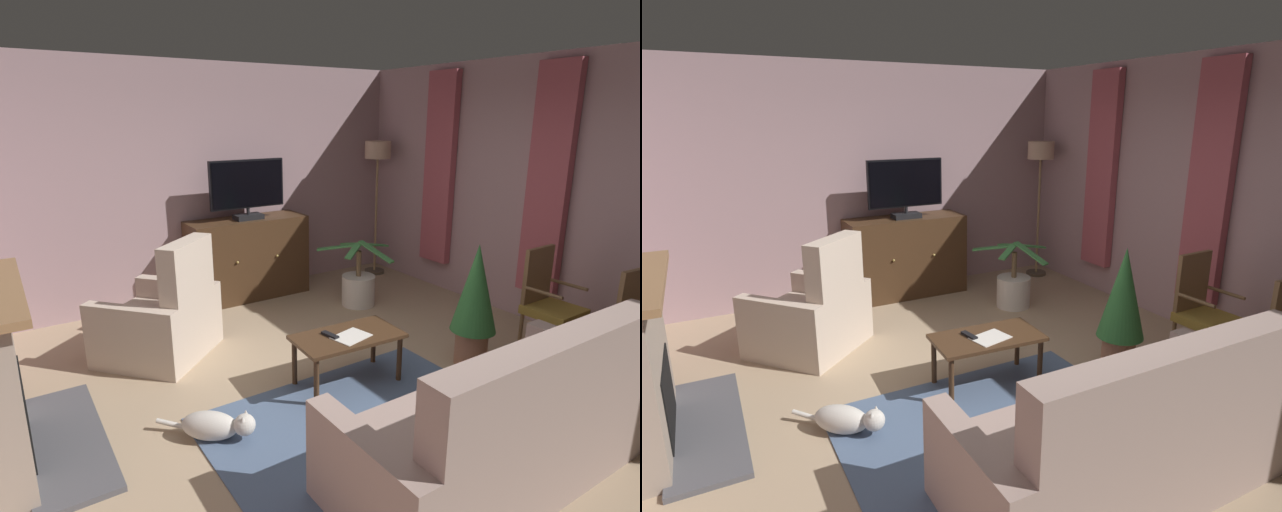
% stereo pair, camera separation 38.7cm
% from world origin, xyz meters
% --- Properties ---
extents(ground_plane, '(5.87, 6.31, 0.04)m').
position_xyz_m(ground_plane, '(0.00, 0.00, -0.02)').
color(ground_plane, tan).
extents(wall_back, '(5.87, 0.10, 2.80)m').
position_xyz_m(wall_back, '(0.00, 2.90, 1.40)').
color(wall_back, gray).
rests_on(wall_back, ground_plane).
extents(wall_right_with_window, '(0.10, 6.31, 2.80)m').
position_xyz_m(wall_right_with_window, '(2.68, 0.00, 1.40)').
color(wall_right_with_window, '#A6858B').
rests_on(wall_right_with_window, ground_plane).
extents(curtain_panel_near, '(0.10, 0.44, 2.35)m').
position_xyz_m(curtain_panel_near, '(2.57, 0.06, 1.54)').
color(curtain_panel_near, '#A34C56').
extents(curtain_panel_far, '(0.10, 0.44, 2.35)m').
position_xyz_m(curtain_panel_far, '(2.57, 1.56, 1.54)').
color(curtain_panel_far, '#A34C56').
extents(rug_central, '(2.21, 1.76, 0.01)m').
position_xyz_m(rug_central, '(-0.13, -0.52, 0.01)').
color(rug_central, slate).
rests_on(rug_central, ground_plane).
extents(tv_cabinet, '(1.46, 0.54, 0.99)m').
position_xyz_m(tv_cabinet, '(0.37, 2.55, 0.47)').
color(tv_cabinet, black).
rests_on(tv_cabinet, ground_plane).
extents(television, '(0.94, 0.20, 0.71)m').
position_xyz_m(television, '(0.37, 2.50, 1.37)').
color(television, black).
rests_on(television, tv_cabinet).
extents(coffee_table, '(0.93, 0.54, 0.44)m').
position_xyz_m(coffee_table, '(0.12, 0.13, 0.38)').
color(coffee_table, '#422B19').
rests_on(coffee_table, ground_plane).
extents(tv_remote, '(0.08, 0.18, 0.02)m').
position_xyz_m(tv_remote, '(-0.02, 0.19, 0.45)').
color(tv_remote, black).
rests_on(tv_remote, coffee_table).
extents(folded_newspaper, '(0.34, 0.28, 0.01)m').
position_xyz_m(folded_newspaper, '(0.12, 0.08, 0.45)').
color(folded_newspaper, silver).
rests_on(folded_newspaper, coffee_table).
extents(sofa_floral, '(2.17, 0.92, 1.06)m').
position_xyz_m(sofa_floral, '(0.23, -1.33, 0.34)').
color(sofa_floral, '#A3897F').
rests_on(sofa_floral, ground_plane).
extents(armchair_beside_cabinet, '(1.27, 1.27, 1.13)m').
position_xyz_m(armchair_beside_cabinet, '(-1.01, 1.51, 0.34)').
color(armchair_beside_cabinet, '#C6B29E').
rests_on(armchair_beside_cabinet, ground_plane).
extents(side_chair_beside_plant, '(0.45, 0.45, 1.02)m').
position_xyz_m(side_chair_beside_plant, '(2.02, -0.44, 0.53)').
color(side_chair_beside_plant, olive).
rests_on(side_chair_beside_plant, ground_plane).
extents(potted_plant_tall_palm_by_window, '(0.40, 0.40, 1.13)m').
position_xyz_m(potted_plant_tall_palm_by_window, '(1.28, -0.20, 0.63)').
color(potted_plant_tall_palm_by_window, '#99664C').
rests_on(potted_plant_tall_palm_by_window, ground_plane).
extents(potted_plant_on_hearth_side, '(0.87, 0.91, 0.79)m').
position_xyz_m(potted_plant_on_hearth_side, '(1.33, 1.56, 0.22)').
color(potted_plant_on_hearth_side, beige).
rests_on(potted_plant_on_hearth_side, ground_plane).
extents(cat, '(0.57, 0.56, 0.22)m').
position_xyz_m(cat, '(-1.11, 0.01, 0.11)').
color(cat, beige).
rests_on(cat, ground_plane).
extents(floor_lamp, '(0.35, 0.35, 1.86)m').
position_xyz_m(floor_lamp, '(2.31, 2.45, 1.54)').
color(floor_lamp, '#4C4233').
rests_on(floor_lamp, ground_plane).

